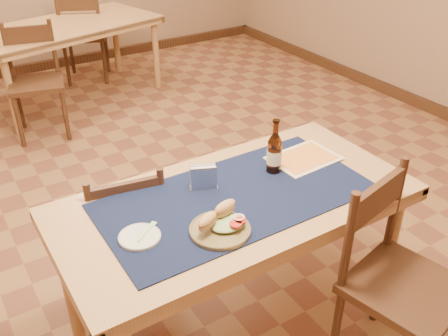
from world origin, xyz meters
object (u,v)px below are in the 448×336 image
main_table (236,212)px  chair_main_near (397,279)px  beer_bottle (274,153)px  sandwich_plate (221,225)px  back_table (66,33)px  napkin_holder (204,178)px  chair_main_far (126,230)px

main_table → chair_main_near: 0.75m
beer_bottle → sandwich_plate: bearing=-150.8°
main_table → beer_bottle: (0.27, 0.08, 0.19)m
sandwich_plate → back_table: bearing=83.3°
napkin_holder → chair_main_far: bearing=134.1°
sandwich_plate → main_table: bearing=42.6°
chair_main_far → chair_main_near: bearing=-50.8°
sandwich_plate → napkin_holder: bearing=72.2°
main_table → back_table: 3.25m
chair_main_near → sandwich_plate: chair_main_near is taller
back_table → beer_bottle: 3.16m
chair_main_far → napkin_holder: (0.29, -0.30, 0.37)m
main_table → chair_main_near: bearing=-52.0°
chair_main_far → chair_main_near: chair_main_near is taller
chair_main_far → napkin_holder: napkin_holder is taller
chair_main_near → back_table: bearing=93.5°
main_table → sandwich_plate: 0.27m
beer_bottle → napkin_holder: beer_bottle is taller
beer_bottle → back_table: bearing=91.0°
chair_main_near → sandwich_plate: 0.80m
sandwich_plate → napkin_holder: size_ratio=1.85×
back_table → sandwich_plate: 3.43m
back_table → chair_main_far: chair_main_far is taller
main_table → sandwich_plate: bearing=-137.4°
back_table → sandwich_plate: size_ratio=7.52×
main_table → sandwich_plate: sandwich_plate is taller
sandwich_plate → beer_bottle: beer_bottle is taller
back_table → chair_main_near: (0.23, -3.81, -0.17)m
main_table → chair_main_far: chair_main_far is taller
beer_bottle → napkin_holder: size_ratio=2.00×
chair_main_far → back_table: bearing=78.1°
main_table → chair_main_far: (-0.37, 0.43, -0.23)m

